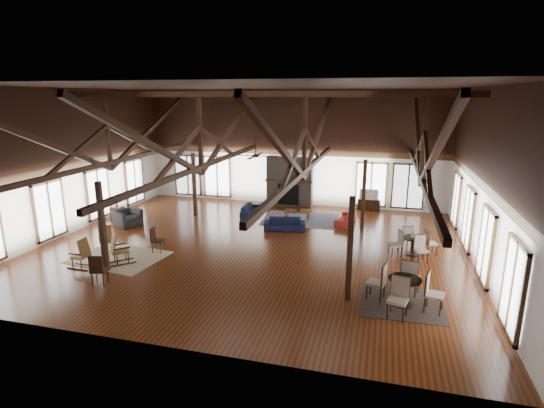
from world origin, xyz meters
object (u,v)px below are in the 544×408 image
(sofa_orange, at_px, (346,219))
(armchair, at_px, (127,218))
(cafe_table_near, at_px, (404,287))
(cafe_table_far, at_px, (413,243))
(sofa_navy_front, at_px, (285,224))
(sofa_navy_left, at_px, (251,210))
(coffee_table, at_px, (297,212))
(tv_console, at_px, (369,205))

(sofa_orange, height_order, armchair, armchair)
(cafe_table_near, relative_size, cafe_table_far, 1.18)
(sofa_navy_front, xyz_separation_m, sofa_orange, (2.48, 1.60, -0.01))
(sofa_orange, distance_m, cafe_table_far, 4.31)
(armchair, height_order, cafe_table_near, cafe_table_near)
(sofa_navy_left, relative_size, cafe_table_far, 0.93)
(sofa_orange, bearing_deg, armchair, -66.15)
(coffee_table, bearing_deg, armchair, -168.04)
(sofa_navy_left, distance_m, cafe_table_far, 8.27)
(sofa_navy_front, distance_m, tv_console, 5.54)
(sofa_navy_front, bearing_deg, armchair, 178.28)
(armchair, relative_size, cafe_table_far, 0.61)
(sofa_navy_left, bearing_deg, cafe_table_near, -140.86)
(cafe_table_far, bearing_deg, armchair, 177.64)
(cafe_table_near, bearing_deg, sofa_orange, 107.27)
(tv_console, bearing_deg, armchair, -151.90)
(sofa_orange, xyz_separation_m, cafe_table_far, (2.76, -3.30, 0.22))
(coffee_table, distance_m, cafe_table_far, 6.03)
(sofa_navy_left, bearing_deg, sofa_navy_front, -134.46)
(sofa_navy_front, height_order, coffee_table, sofa_navy_front)
(coffee_table, height_order, cafe_table_near, cafe_table_near)
(sofa_navy_left, distance_m, tv_console, 6.09)
(sofa_navy_front, bearing_deg, coffee_table, 70.79)
(sofa_navy_left, relative_size, tv_console, 1.50)
(cafe_table_far, bearing_deg, sofa_orange, 129.89)
(armchair, bearing_deg, sofa_navy_left, -35.05)
(sofa_orange, distance_m, coffee_table, 2.26)
(armchair, bearing_deg, sofa_navy_front, -58.33)
(sofa_navy_left, relative_size, cafe_table_near, 0.78)
(sofa_navy_front, relative_size, cafe_table_near, 0.83)
(coffee_table, xyz_separation_m, cafe_table_near, (4.56, -7.46, 0.15))
(sofa_orange, xyz_separation_m, armchair, (-9.50, -2.79, 0.11))
(sofa_orange, relative_size, armchair, 1.53)
(cafe_table_near, xyz_separation_m, tv_console, (-1.38, 10.18, -0.27))
(sofa_orange, bearing_deg, tv_console, 169.10)
(sofa_navy_left, height_order, coffee_table, sofa_navy_left)
(sofa_navy_left, xyz_separation_m, cafe_table_near, (6.97, -7.75, 0.30))
(cafe_table_near, distance_m, cafe_table_far, 4.14)
(sofa_navy_front, relative_size, coffee_table, 1.40)
(armchair, distance_m, cafe_table_far, 12.27)
(coffee_table, bearing_deg, tv_console, 31.15)
(sofa_navy_front, bearing_deg, cafe_table_near, -61.92)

